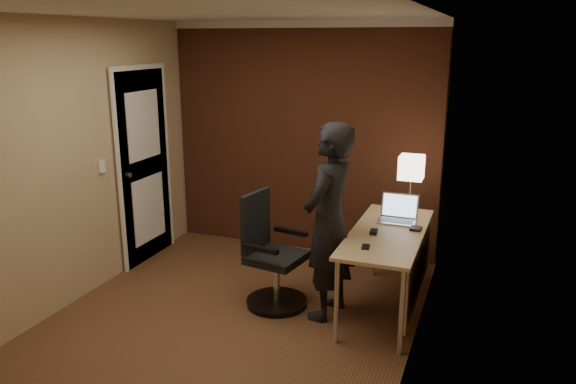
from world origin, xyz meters
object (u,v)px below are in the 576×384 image
(office_chair, at_px, (270,258))
(person, at_px, (329,222))
(desk_lamp, at_px, (411,168))
(wallet, at_px, (416,229))
(mouse, at_px, (374,232))
(desk, at_px, (396,246))
(phone, at_px, (366,247))
(laptop, at_px, (398,214))

(office_chair, height_order, person, person)
(desk_lamp, xyz_separation_m, office_chair, (-1.06, -0.89, -0.70))
(person, bearing_deg, office_chair, -81.33)
(wallet, xyz_separation_m, office_chair, (-1.20, -0.36, -0.30))
(mouse, distance_m, office_chair, 0.95)
(desk, bearing_deg, phone, -110.34)
(desk, xyz_separation_m, office_chair, (-1.06, -0.24, -0.16))
(person, bearing_deg, wallet, 129.00)
(phone, xyz_separation_m, wallet, (0.31, 0.56, 0.01))
(desk_lamp, bearing_deg, mouse, -103.32)
(laptop, height_order, wallet, laptop)
(desk_lamp, relative_size, person, 0.32)
(desk_lamp, bearing_deg, wallet, -75.33)
(wallet, relative_size, office_chair, 0.11)
(mouse, distance_m, wallet, 0.39)
(phone, bearing_deg, mouse, 84.30)
(desk_lamp, height_order, person, person)
(laptop, height_order, phone, laptop)
(laptop, bearing_deg, phone, -99.07)
(desk, xyz_separation_m, desk_lamp, (0.01, 0.65, 0.55))
(mouse, bearing_deg, wallet, 30.35)
(laptop, bearing_deg, person, -129.79)
(laptop, height_order, office_chair, office_chair)
(mouse, relative_size, wallet, 0.91)
(wallet, bearing_deg, mouse, -144.84)
(desk, xyz_separation_m, wallet, (0.15, 0.12, 0.14))
(laptop, height_order, mouse, laptop)
(desk, height_order, office_chair, office_chair)
(desk, height_order, wallet, wallet)
(wallet, height_order, office_chair, office_chair)
(laptop, bearing_deg, desk_lamp, 81.63)
(phone, xyz_separation_m, office_chair, (-0.89, 0.20, -0.29))
(mouse, relative_size, phone, 0.87)
(office_chair, bearing_deg, desk, 12.93)
(desk_lamp, bearing_deg, person, -120.37)
(mouse, bearing_deg, laptop, 68.25)
(mouse, bearing_deg, person, -161.76)
(desk_lamp, height_order, phone, desk_lamp)
(desk_lamp, relative_size, wallet, 4.86)
(desk, bearing_deg, wallet, 39.46)
(phone, height_order, person, person)
(desk, relative_size, phone, 13.04)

